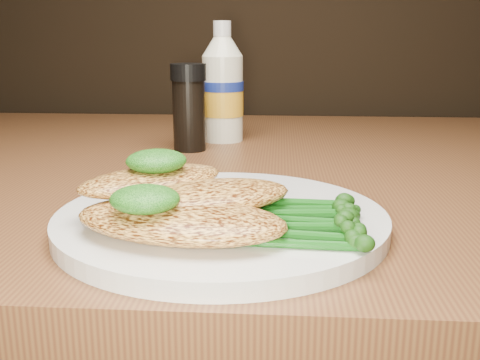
{
  "coord_description": "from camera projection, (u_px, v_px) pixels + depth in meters",
  "views": [
    {
      "loc": [
        0.08,
        0.36,
        0.91
      ],
      "look_at": [
        0.05,
        0.8,
        0.79
      ],
      "focal_mm": 42.4,
      "sensor_mm": 36.0,
      "label": 1
    }
  ],
  "objects": [
    {
      "name": "broccolini_bundle",
      "position": [
        283.0,
        215.0,
        0.42
      ],
      "size": [
        0.16,
        0.14,
        0.02
      ],
      "primitive_type": null,
      "rotation": [
        0.0,
        0.0,
        -0.36
      ],
      "color": "#135412",
      "rests_on": "plate"
    },
    {
      "name": "chicken_back",
      "position": [
        152.0,
        180.0,
        0.46
      ],
      "size": [
        0.13,
        0.13,
        0.02
      ],
      "primitive_type": "ellipsoid",
      "rotation": [
        0.0,
        0.0,
        0.7
      ],
      "color": "#F6B14E",
      "rests_on": "plate"
    },
    {
      "name": "chicken_mid",
      "position": [
        202.0,
        198.0,
        0.43
      ],
      "size": [
        0.16,
        0.13,
        0.02
      ],
      "primitive_type": "ellipsoid",
      "rotation": [
        0.0,
        0.0,
        0.48
      ],
      "color": "#F6B14E",
      "rests_on": "plate"
    },
    {
      "name": "pesto_front",
      "position": [
        145.0,
        199.0,
        0.39
      ],
      "size": [
        0.05,
        0.05,
        0.02
      ],
      "primitive_type": "ellipsoid",
      "rotation": [
        0.0,
        0.0,
        -0.08
      ],
      "color": "black",
      "rests_on": "chicken_front"
    },
    {
      "name": "pepper_grinder",
      "position": [
        189.0,
        108.0,
        0.76
      ],
      "size": [
        0.05,
        0.05,
        0.12
      ],
      "primitive_type": null,
      "rotation": [
        0.0,
        0.0,
        0.02
      ],
      "color": "black",
      "rests_on": "dining_table"
    },
    {
      "name": "pesto_back",
      "position": [
        156.0,
        161.0,
        0.45
      ],
      "size": [
        0.06,
        0.06,
        0.02
      ],
      "primitive_type": "ellipsoid",
      "rotation": [
        0.0,
        0.0,
        0.31
      ],
      "color": "black",
      "rests_on": "chicken_back"
    },
    {
      "name": "plate",
      "position": [
        221.0,
        220.0,
        0.46
      ],
      "size": [
        0.27,
        0.27,
        0.01
      ],
      "primitive_type": "cylinder",
      "color": "silver",
      "rests_on": "dining_table"
    },
    {
      "name": "chicken_front",
      "position": [
        180.0,
        220.0,
        0.4
      ],
      "size": [
        0.17,
        0.11,
        0.02
      ],
      "primitive_type": "ellipsoid",
      "rotation": [
        0.0,
        0.0,
        -0.19
      ],
      "color": "#F6B14E",
      "rests_on": "plate"
    },
    {
      "name": "mayo_bottle",
      "position": [
        223.0,
        82.0,
        0.82
      ],
      "size": [
        0.06,
        0.06,
        0.17
      ],
      "primitive_type": null,
      "rotation": [
        0.0,
        0.0,
        0.07
      ],
      "color": "#F1EDCC",
      "rests_on": "dining_table"
    }
  ]
}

